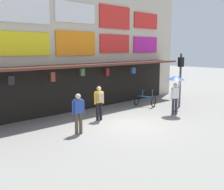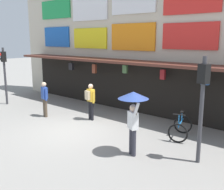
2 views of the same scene
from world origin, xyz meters
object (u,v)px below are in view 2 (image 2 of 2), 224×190
pedestrian_with_umbrella (133,105)px  pedestrian_in_white (90,99)px  pedestrian_in_purple (45,97)px  bicycle_parked (180,128)px  traffic_light_near (4,67)px  traffic_light_far (203,93)px

pedestrian_with_umbrella → pedestrian_in_white: 4.21m
pedestrian_in_white → pedestrian_in_purple: bearing=-153.0°
bicycle_parked → pedestrian_with_umbrella: pedestrian_with_umbrella is taller
traffic_light_near → bicycle_parked: 10.27m
traffic_light_far → pedestrian_with_umbrella: traffic_light_far is taller
traffic_light_far → pedestrian_in_white: (-5.56, 0.95, -1.16)m
pedestrian_with_umbrella → traffic_light_near: bearing=174.9°
bicycle_parked → pedestrian_in_purple: 6.46m
pedestrian_with_umbrella → pedestrian_in_purple: size_ratio=1.24×
pedestrian_in_purple → traffic_light_near: bearing=178.9°
traffic_light_near → bicycle_parked: size_ratio=2.43×
bicycle_parked → traffic_light_near: bearing=-171.2°
pedestrian_with_umbrella → traffic_light_far: bearing=25.8°
traffic_light_far → bicycle_parked: traffic_light_far is taller
traffic_light_near → pedestrian_with_umbrella: (9.55, -0.86, -0.50)m
traffic_light_near → pedestrian_with_umbrella: 9.60m
pedestrian_with_umbrella → pedestrian_in_white: pedestrian_with_umbrella is taller
pedestrian_in_white → pedestrian_in_purple: 2.28m
bicycle_parked → traffic_light_far: bearing=-48.3°
traffic_light_far → bicycle_parked: size_ratio=2.43×
pedestrian_in_purple → traffic_light_far: bearing=0.7°
traffic_light_near → pedestrian_in_white: traffic_light_near is taller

